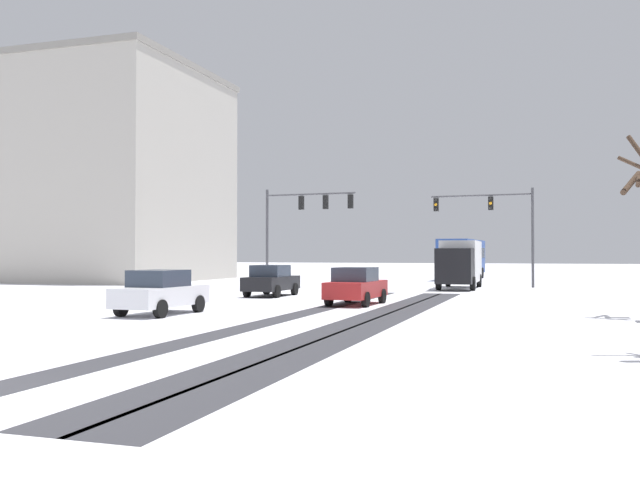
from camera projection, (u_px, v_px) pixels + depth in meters
name	position (u px, v px, depth m)	size (l,w,h in m)	color
wheel_track_left_lane	(289.00, 317.00, 24.30)	(1.03, 31.69, 0.01)	#38383D
wheel_track_right_lane	(360.00, 319.00, 23.51)	(1.02, 31.69, 0.01)	#38383D
wheel_track_center	(388.00, 320.00, 23.21)	(1.16, 31.69, 0.01)	#38383D
sidewalk_kerb_right	(568.00, 328.00, 20.10)	(4.00, 31.69, 0.12)	white
traffic_signal_far_right	(496.00, 216.00, 46.04)	(6.74, 0.61, 6.50)	#47474C
traffic_signal_far_left	(302.00, 214.00, 45.76)	(6.29, 0.58, 6.50)	#47474C
car_black_lead	(271.00, 280.00, 36.16)	(1.86, 4.11, 1.62)	black
car_red_second	(356.00, 286.00, 30.06)	(1.98, 4.17, 1.62)	red
car_white_third	(161.00, 292.00, 25.25)	(1.96, 4.17, 1.62)	silver
bus_oncoming	(462.00, 256.00, 59.78)	(3.01, 11.10, 3.38)	#284793
box_truck_delivery	(460.00, 263.00, 43.99)	(2.36, 7.42, 3.02)	black
office_building_far_left_block	(49.00, 178.00, 60.10)	(28.19, 16.88, 17.51)	#B2ADA3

